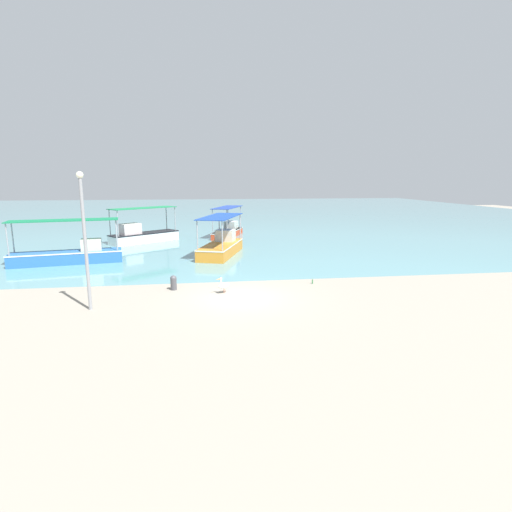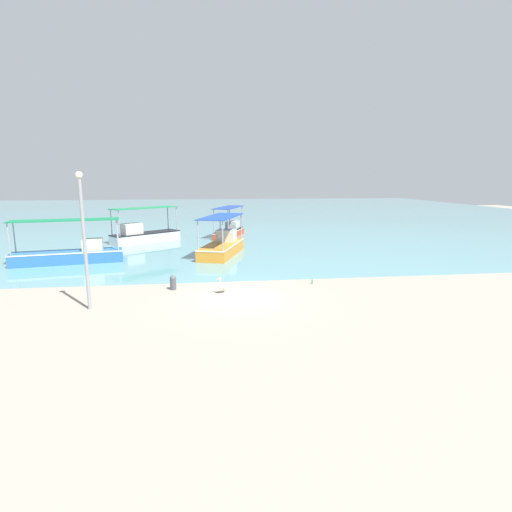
{
  "view_description": "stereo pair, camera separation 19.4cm",
  "coord_description": "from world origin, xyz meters",
  "px_view_note": "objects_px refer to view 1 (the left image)",
  "views": [
    {
      "loc": [
        -1.68,
        -17.6,
        5.37
      ],
      "look_at": [
        1.38,
        4.81,
        1.01
      ],
      "focal_mm": 28.0,
      "sensor_mm": 36.0,
      "label": 1
    },
    {
      "loc": [
        -1.49,
        -17.63,
        5.37
      ],
      "look_at": [
        1.38,
        4.81,
        1.01
      ],
      "focal_mm": 28.0,
      "sensor_mm": 36.0,
      "label": 2
    }
  ],
  "objects_px": {
    "fishing_boat_near_right": "(69,254)",
    "pelican": "(224,285)",
    "mooring_bollard": "(174,282)",
    "fishing_boat_far_left": "(221,246)",
    "lamp_post": "(85,234)",
    "glass_bottle": "(312,282)",
    "fishing_boat_near_left": "(228,230)",
    "fishing_boat_far_right": "(143,234)"
  },
  "relations": [
    {
      "from": "lamp_post",
      "to": "pelican",
      "type": "bearing_deg",
      "value": 16.82
    },
    {
      "from": "fishing_boat_far_right",
      "to": "mooring_bollard",
      "type": "relative_size",
      "value": 7.85
    },
    {
      "from": "glass_bottle",
      "to": "fishing_boat_near_left",
      "type": "bearing_deg",
      "value": 99.91
    },
    {
      "from": "mooring_bollard",
      "to": "pelican",
      "type": "bearing_deg",
      "value": -20.68
    },
    {
      "from": "fishing_boat_near_left",
      "to": "glass_bottle",
      "type": "relative_size",
      "value": 21.08
    },
    {
      "from": "lamp_post",
      "to": "mooring_bollard",
      "type": "distance_m",
      "value": 5.04
    },
    {
      "from": "fishing_boat_far_left",
      "to": "lamp_post",
      "type": "relative_size",
      "value": 1.11
    },
    {
      "from": "pelican",
      "to": "mooring_bollard",
      "type": "xyz_separation_m",
      "value": [
        -2.41,
        0.91,
        0.01
      ]
    },
    {
      "from": "lamp_post",
      "to": "glass_bottle",
      "type": "xyz_separation_m",
      "value": [
        10.37,
        2.83,
        -3.09
      ]
    },
    {
      "from": "fishing_boat_far_right",
      "to": "lamp_post",
      "type": "distance_m",
      "value": 18.47
    },
    {
      "from": "fishing_boat_far_right",
      "to": "fishing_boat_far_left",
      "type": "relative_size",
      "value": 0.91
    },
    {
      "from": "fishing_boat_near_right",
      "to": "glass_bottle",
      "type": "bearing_deg",
      "value": -26.8
    },
    {
      "from": "fishing_boat_far_left",
      "to": "lamp_post",
      "type": "bearing_deg",
      "value": -117.45
    },
    {
      "from": "fishing_boat_near_right",
      "to": "glass_bottle",
      "type": "xyz_separation_m",
      "value": [
        14.22,
        -7.18,
        -0.52
      ]
    },
    {
      "from": "pelican",
      "to": "glass_bottle",
      "type": "distance_m",
      "value": 4.83
    },
    {
      "from": "fishing_boat_far_right",
      "to": "fishing_boat_near_right",
      "type": "relative_size",
      "value": 0.82
    },
    {
      "from": "fishing_boat_near_left",
      "to": "fishing_boat_near_right",
      "type": "relative_size",
      "value": 0.82
    },
    {
      "from": "fishing_boat_far_right",
      "to": "fishing_boat_near_left",
      "type": "distance_m",
      "value": 8.04
    },
    {
      "from": "pelican",
      "to": "glass_bottle",
      "type": "relative_size",
      "value": 2.96
    },
    {
      "from": "fishing_boat_far_right",
      "to": "glass_bottle",
      "type": "bearing_deg",
      "value": -55.22
    },
    {
      "from": "fishing_boat_near_right",
      "to": "mooring_bollard",
      "type": "distance_m",
      "value": 10.25
    },
    {
      "from": "fishing_boat_near_left",
      "to": "mooring_bollard",
      "type": "height_order",
      "value": "fishing_boat_near_left"
    },
    {
      "from": "fishing_boat_near_right",
      "to": "pelican",
      "type": "height_order",
      "value": "fishing_boat_near_right"
    },
    {
      "from": "fishing_boat_far_right",
      "to": "glass_bottle",
      "type": "xyz_separation_m",
      "value": [
        10.74,
        -15.47,
        -0.59
      ]
    },
    {
      "from": "fishing_boat_near_right",
      "to": "lamp_post",
      "type": "xyz_separation_m",
      "value": [
        3.85,
        -10.01,
        2.57
      ]
    },
    {
      "from": "fishing_boat_near_left",
      "to": "fishing_boat_near_right",
      "type": "distance_m",
      "value": 15.58
    },
    {
      "from": "lamp_post",
      "to": "glass_bottle",
      "type": "distance_m",
      "value": 11.18
    },
    {
      "from": "pelican",
      "to": "lamp_post",
      "type": "relative_size",
      "value": 0.14
    },
    {
      "from": "lamp_post",
      "to": "mooring_bollard",
      "type": "xyz_separation_m",
      "value": [
        3.25,
        2.63,
        -2.81
      ]
    },
    {
      "from": "fishing_boat_far_left",
      "to": "fishing_boat_near_left",
      "type": "bearing_deg",
      "value": 83.17
    },
    {
      "from": "pelican",
      "to": "fishing_boat_near_right",
      "type": "bearing_deg",
      "value": 138.95
    },
    {
      "from": "fishing_boat_near_left",
      "to": "mooring_bollard",
      "type": "bearing_deg",
      "value": -102.08
    },
    {
      "from": "pelican",
      "to": "glass_bottle",
      "type": "height_order",
      "value": "pelican"
    },
    {
      "from": "fishing_boat_near_right",
      "to": "lamp_post",
      "type": "height_order",
      "value": "lamp_post"
    },
    {
      "from": "mooring_bollard",
      "to": "fishing_boat_near_left",
      "type": "bearing_deg",
      "value": 77.92
    },
    {
      "from": "fishing_boat_far_right",
      "to": "fishing_boat_near_left",
      "type": "xyz_separation_m",
      "value": [
        7.56,
        2.71,
        -0.11
      ]
    },
    {
      "from": "pelican",
      "to": "fishing_boat_far_right",
      "type": "bearing_deg",
      "value": 110.03
    },
    {
      "from": "fishing_boat_near_left",
      "to": "fishing_boat_near_right",
      "type": "bearing_deg",
      "value": -135.11
    },
    {
      "from": "fishing_boat_near_right",
      "to": "mooring_bollard",
      "type": "height_order",
      "value": "fishing_boat_near_right"
    },
    {
      "from": "fishing_boat_far_left",
      "to": "fishing_boat_near_right",
      "type": "xyz_separation_m",
      "value": [
        -9.92,
        -1.69,
        -0.02
      ]
    },
    {
      "from": "lamp_post",
      "to": "fishing_boat_far_left",
      "type": "bearing_deg",
      "value": 62.55
    },
    {
      "from": "fishing_boat_near_right",
      "to": "pelican",
      "type": "distance_m",
      "value": 12.63
    }
  ]
}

